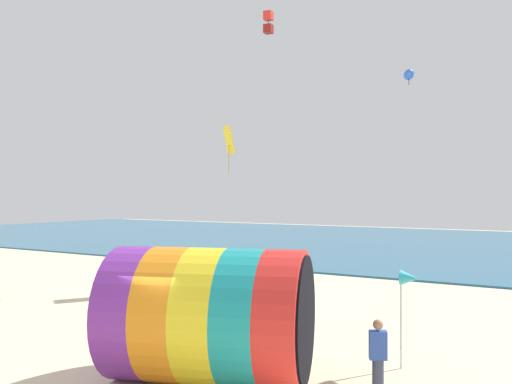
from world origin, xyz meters
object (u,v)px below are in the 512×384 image
(kite_yellow_diamond, at_px, (229,140))
(kite_handler, at_px, (378,358))
(kite_red_box, at_px, (268,22))
(bystander_far_left, at_px, (246,279))
(kite_blue_parafoil, at_px, (409,75))
(beach_flag, at_px, (409,282))
(giant_inflatable_tube, at_px, (210,315))

(kite_yellow_diamond, bearing_deg, kite_handler, -43.13)
(kite_red_box, relative_size, bystander_far_left, 0.72)
(kite_blue_parafoil, height_order, beach_flag, kite_blue_parafoil)
(kite_handler, height_order, kite_red_box, kite_red_box)
(giant_inflatable_tube, distance_m, bystander_far_left, 9.96)
(kite_red_box, distance_m, kite_blue_parafoil, 8.76)
(giant_inflatable_tube, distance_m, beach_flag, 4.84)
(bystander_far_left, bearing_deg, kite_red_box, 112.20)
(giant_inflatable_tube, height_order, beach_flag, giant_inflatable_tube)
(kite_yellow_diamond, height_order, kite_blue_parafoil, kite_blue_parafoil)
(kite_red_box, bearing_deg, kite_handler, -51.77)
(kite_red_box, height_order, beach_flag, kite_red_box)
(giant_inflatable_tube, height_order, kite_blue_parafoil, kite_blue_parafoil)
(beach_flag, bearing_deg, giant_inflatable_tube, -137.01)
(giant_inflatable_tube, relative_size, kite_red_box, 4.31)
(kite_red_box, xyz_separation_m, kite_blue_parafoil, (7.68, -1.80, -3.81))
(kite_yellow_diamond, distance_m, kite_blue_parafoil, 8.27)
(giant_inflatable_tube, bearing_deg, kite_yellow_diamond, 122.65)
(kite_handler, bearing_deg, giant_inflatable_tube, -162.75)
(kite_handler, distance_m, beach_flag, 2.53)
(kite_blue_parafoil, relative_size, beach_flag, 0.54)
(kite_handler, height_order, kite_yellow_diamond, kite_yellow_diamond)
(kite_yellow_diamond, xyz_separation_m, kite_red_box, (0.04, 3.45, 6.23))
(giant_inflatable_tube, xyz_separation_m, kite_red_box, (-6.98, 14.41, 11.36))
(giant_inflatable_tube, bearing_deg, kite_red_box, 115.84)
(kite_yellow_diamond, xyz_separation_m, beach_flag, (10.53, -7.69, -4.54))
(kite_yellow_diamond, xyz_separation_m, bystander_far_left, (2.35, -2.19, -5.82))
(kite_blue_parafoil, bearing_deg, beach_flag, -73.27)
(kite_yellow_diamond, distance_m, beach_flag, 13.81)
(giant_inflatable_tube, distance_m, kite_handler, 3.74)
(kite_yellow_diamond, bearing_deg, kite_red_box, 89.29)
(giant_inflatable_tube, distance_m, kite_blue_parafoil, 14.72)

